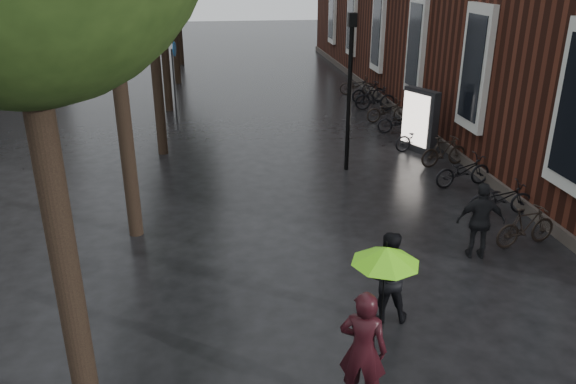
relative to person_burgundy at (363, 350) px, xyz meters
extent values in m
cube|color=silver|center=(5.78, 9.47, 2.09)|extent=(0.25, 1.60, 3.60)
cube|color=black|center=(5.68, 9.47, 2.09)|extent=(0.10, 1.20, 3.00)
cube|color=silver|center=(5.78, 14.47, 2.09)|extent=(0.25, 1.60, 3.60)
cube|color=black|center=(5.68, 14.47, 2.09)|extent=(0.10, 1.20, 3.00)
cube|color=silver|center=(5.78, 19.47, 2.09)|extent=(0.25, 1.60, 3.60)
cube|color=black|center=(5.68, 19.47, 2.09)|extent=(0.10, 1.20, 3.00)
cube|color=silver|center=(5.78, 24.47, 2.09)|extent=(0.25, 1.60, 3.60)
cube|color=black|center=(5.68, 24.47, 2.09)|extent=(0.10, 1.20, 3.00)
cube|color=silver|center=(5.78, 29.47, 2.09)|extent=(0.25, 1.60, 3.60)
cube|color=black|center=(5.68, 29.47, 2.09)|extent=(0.10, 1.20, 3.00)
cube|color=#3F3833|center=(5.93, 18.47, -0.76)|extent=(0.40, 33.00, 0.30)
cylinder|color=black|center=(-3.67, -0.03, 1.43)|extent=(0.32, 0.32, 4.68)
cylinder|color=black|center=(-3.77, 5.97, 1.34)|extent=(0.32, 0.32, 4.51)
cylinder|color=black|center=(-3.57, 11.97, 1.56)|extent=(0.32, 0.32, 4.95)
cylinder|color=black|center=(-3.72, 17.97, 1.29)|extent=(0.32, 0.32, 4.40)
cylinder|color=black|center=(-3.62, 23.97, 1.48)|extent=(0.32, 0.32, 4.79)
cylinder|color=black|center=(-3.67, 29.97, 1.37)|extent=(0.32, 0.32, 4.57)
imported|color=black|center=(0.00, 0.00, 0.00)|extent=(0.79, 0.67, 1.82)
imported|color=black|center=(0.94, 1.97, -0.08)|extent=(0.89, 0.74, 1.67)
cylinder|color=black|center=(0.54, 0.92, 0.27)|extent=(0.02, 0.02, 1.32)
cone|color=#75F71A|center=(0.54, 0.92, 0.93)|extent=(1.04, 1.04, 0.26)
cylinder|color=black|center=(0.54, 0.92, 1.10)|extent=(0.02, 0.02, 0.08)
imported|color=black|center=(3.55, 3.87, -0.08)|extent=(1.04, 0.61, 1.67)
imported|color=black|center=(4.82, 4.22, -0.45)|extent=(1.59, 0.73, 0.92)
imported|color=black|center=(5.11, 5.91, -0.49)|extent=(1.63, 0.64, 0.84)
imported|color=black|center=(4.97, 7.85, -0.46)|extent=(1.79, 0.90, 0.90)
imported|color=black|center=(5.10, 9.54, -0.44)|extent=(1.63, 0.75, 0.94)
imported|color=black|center=(4.85, 11.16, -0.48)|extent=(1.70, 0.84, 0.86)
imported|color=black|center=(4.91, 13.25, -0.49)|extent=(1.69, 0.85, 0.85)
imported|color=black|center=(4.93, 14.88, -0.46)|extent=(1.76, 0.76, 0.90)
imported|color=black|center=(5.01, 16.84, -0.39)|extent=(1.78, 0.73, 1.04)
imported|color=black|center=(5.10, 18.23, -0.42)|extent=(1.69, 0.75, 0.98)
imported|color=black|center=(5.01, 19.98, -0.48)|extent=(1.70, 0.72, 0.87)
cube|color=black|center=(4.84, 11.08, 0.13)|extent=(0.29, 1.38, 2.08)
cube|color=silver|center=(4.69, 11.08, 0.18)|extent=(0.04, 1.16, 1.71)
cylinder|color=black|center=(2.07, 9.64, 1.22)|extent=(0.13, 0.13, 4.27)
cube|color=black|center=(2.07, 9.64, 3.47)|extent=(0.23, 0.23, 0.37)
sphere|color=#FFE5B2|center=(2.07, 9.64, 3.47)|extent=(0.19, 0.19, 0.19)
cylinder|color=#262628|center=(-3.34, 16.42, 0.47)|extent=(0.07, 0.07, 2.77)
cylinder|color=#0D4A8F|center=(-3.23, 16.42, 1.86)|extent=(0.03, 0.55, 0.55)
camera|label=1|loc=(-1.86, -6.09, 4.88)|focal=35.00mm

